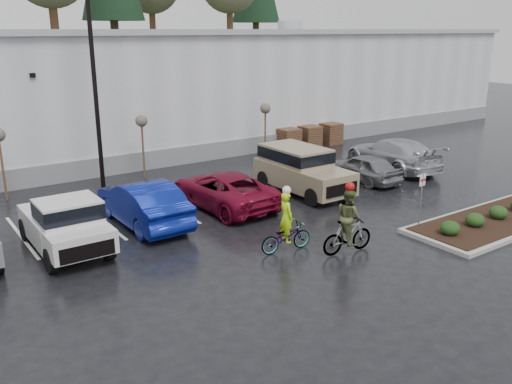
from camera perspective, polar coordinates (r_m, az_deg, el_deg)
ground at (r=18.34m, az=9.65°, el=-6.60°), size 120.00×120.00×0.00m
warehouse at (r=36.08m, az=-15.60°, el=10.52°), size 60.50×15.50×7.20m
wooded_ridge at (r=58.25m, az=-23.43°, el=11.29°), size 80.00×25.00×6.00m
lamppost at (r=25.20m, az=-16.77°, el=12.64°), size 0.50×1.00×9.22m
sapling_mid at (r=27.35m, az=-11.95°, el=7.00°), size 0.60×0.60×3.20m
sapling_east at (r=31.01m, az=0.99°, el=8.48°), size 0.60×0.60×3.20m
pallet_stack_a at (r=33.63m, az=3.43°, el=5.55°), size 1.20×1.20×1.35m
pallet_stack_b at (r=34.70m, az=5.65°, el=5.85°), size 1.20×1.20×1.35m
pallet_stack_c at (r=35.87m, az=7.85°, el=6.13°), size 1.20×1.20×1.35m
curb_island at (r=23.01m, az=24.04°, el=-2.78°), size 8.00×3.00×0.15m
mulch_bed at (r=22.99m, az=24.07°, el=-2.56°), size 7.60×2.60×0.04m
shrub_a at (r=20.49m, az=19.74°, el=-3.60°), size 0.70×0.70×0.52m
shrub_b at (r=21.68m, az=22.06°, el=-2.75°), size 0.70×0.70×0.52m
shrub_c at (r=22.91m, az=24.14°, el=-1.98°), size 0.70×0.70×0.52m
fire_lane_sign at (r=20.70m, az=17.01°, el=-0.24°), size 0.30×0.05×2.20m
pickup_white at (r=19.49m, az=-19.75°, el=-2.87°), size 2.10×5.20×1.96m
car_blue at (r=21.06m, az=-11.82°, el=-1.12°), size 1.87×5.23×1.72m
car_red at (r=22.72m, az=-3.46°, el=0.28°), size 2.76×5.58×1.52m
suv_tan at (r=24.70m, az=5.01°, el=2.24°), size 2.20×5.10×2.06m
car_grey at (r=27.07m, az=11.23°, el=2.53°), size 1.67×4.08×1.38m
car_far_silver at (r=29.75m, az=14.16°, el=3.92°), size 3.01×6.03×1.68m
cyclist_hivis at (r=18.21m, az=3.17°, el=-4.14°), size 1.94×0.85×2.29m
cyclist_olive at (r=18.25m, az=9.65°, el=-3.72°), size 1.94×0.95×2.45m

